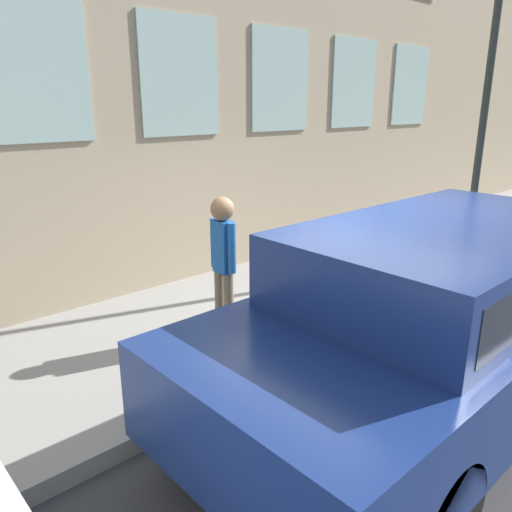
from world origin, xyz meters
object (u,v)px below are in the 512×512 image
fire_hydrant (288,303)px  parked_truck_navy_near (444,303)px  street_lamp (498,4)px  person (223,255)px

fire_hydrant → parked_truck_navy_near: (-1.68, -0.28, 0.44)m
fire_hydrant → street_lamp: bearing=-89.6°
person → parked_truck_navy_near: size_ratio=0.31×
person → parked_truck_navy_near: (-2.20, -0.80, -0.12)m
street_lamp → parked_truck_navy_near: bearing=112.2°
fire_hydrant → parked_truck_navy_near: size_ratio=0.16×
parked_truck_navy_near → street_lamp: street_lamp is taller
person → street_lamp: (-0.48, -5.00, 3.04)m
fire_hydrant → street_lamp: street_lamp is taller
street_lamp → fire_hydrant: bearing=90.4°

